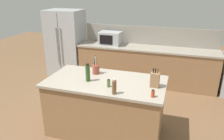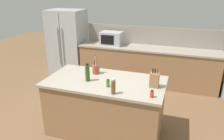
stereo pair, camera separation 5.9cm
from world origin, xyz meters
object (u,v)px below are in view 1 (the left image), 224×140
microwave (110,38)px  spice_jar_paprika (153,94)px  refrigerator (66,43)px  spice_jar_oregano (109,83)px  knife_block (155,80)px  pepper_grinder (114,87)px  utensil_crock (96,69)px  olive_oil_bottle (88,73)px

microwave → spice_jar_paprika: size_ratio=5.03×
spice_jar_paprika → refrigerator: bearing=136.5°
microwave → spice_jar_oregano: bearing=-72.7°
knife_block → pepper_grinder: size_ratio=1.29×
knife_block → spice_jar_paprika: 0.34m
utensil_crock → spice_jar_oregano: bearing=-49.7°
spice_jar_paprika → spice_jar_oregano: spice_jar_oregano is taller
refrigerator → microwave: (1.30, -0.05, 0.22)m
spice_jar_paprika → spice_jar_oregano: 0.68m
utensil_crock → spice_jar_oregano: 0.57m
refrigerator → knife_block: size_ratio=6.10×
microwave → knife_block: 2.61m
pepper_grinder → knife_block: bearing=38.1°
knife_block → spice_jar_oregano: knife_block is taller
spice_jar_paprika → pepper_grinder: bearing=-172.7°
spice_jar_paprika → microwave: bearing=119.3°
microwave → utensil_crock: (0.38, -1.97, -0.08)m
refrigerator → pepper_grinder: 3.45m
olive_oil_bottle → spice_jar_oregano: olive_oil_bottle is taller
refrigerator → spice_jar_oregano: (2.05, -2.46, 0.11)m
refrigerator → knife_block: (2.70, -2.25, 0.17)m
refrigerator → utensil_crock: (1.68, -2.02, 0.14)m
olive_oil_bottle → pepper_grinder: size_ratio=1.31×
utensil_crock → spice_jar_paprika: (1.04, -0.56, -0.03)m
microwave → pepper_grinder: (0.90, -2.60, -0.06)m
knife_block → utensil_crock: utensil_crock is taller
refrigerator → knife_block: refrigerator is taller
microwave → spice_jar_paprika: 2.90m
microwave → knife_block: bearing=-57.5°
knife_block → refrigerator: bearing=142.2°
microwave → spice_jar_oregano: (0.75, -2.41, -0.11)m
utensil_crock → olive_oil_bottle: 0.33m
knife_block → spice_jar_paprika: size_ratio=2.71×
olive_oil_bottle → spice_jar_paprika: (1.05, -0.23, -0.09)m
knife_block → olive_oil_bottle: size_ratio=0.99×
knife_block → spice_jar_paprika: knife_block is taller
pepper_grinder → spice_jar_oregano: bearing=127.0°
knife_block → olive_oil_bottle: 1.03m
spice_jar_oregano → pepper_grinder: pepper_grinder is taller
knife_block → olive_oil_bottle: olive_oil_bottle is taller
microwave → spice_jar_oregano: 2.52m
microwave → pepper_grinder: 2.75m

